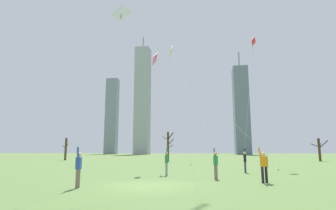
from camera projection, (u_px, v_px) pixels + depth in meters
name	position (u px, v px, depth m)	size (l,w,h in m)	color
ground_plane	(150.00, 186.00, 13.25)	(400.00, 400.00, 0.00)	#5B7A3D
kite_flyer_midfield_center_white	(232.00, 131.00, 14.76)	(8.63, 1.91, 10.17)	black
kite_flyer_midfield_left_pink	(163.00, 132.00, 20.64)	(2.35, 6.46, 11.15)	gray
kite_flyer_far_back_orange	(68.00, 134.00, 11.34)	(1.24, 8.63, 9.20)	#726656
kite_flyer_midfield_right_red	(247.00, 132.00, 23.22)	(3.23, 10.14, 15.14)	#33384C
kite_flyer_foreground_right_yellow	(202.00, 130.00, 18.83)	(4.36, 10.55, 12.64)	#726656
bare_tree_far_right_edge	(320.00, 149.00, 45.44)	(2.99, 1.83, 3.79)	#423326
bare_tree_left_of_center	(168.00, 145.00, 44.84)	(2.18, 2.16, 4.81)	#423326
bare_tree_right_of_center	(66.00, 148.00, 51.09)	(1.25, 1.84, 4.11)	#4C3828
skyline_wide_slab	(112.00, 116.00, 157.57)	(6.63, 5.08, 43.83)	gray
skyline_slender_spire	(241.00, 110.00, 135.58)	(7.10, 10.74, 52.38)	slate
skyline_squat_block	(142.00, 100.00, 144.84)	(7.56, 7.39, 64.01)	#9EA3AD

